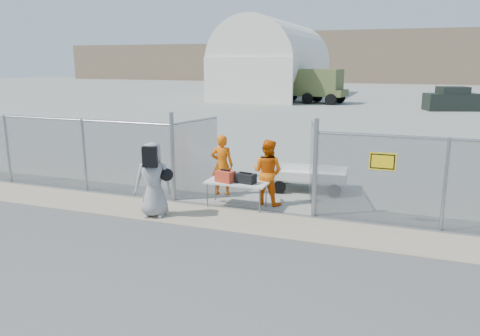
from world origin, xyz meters
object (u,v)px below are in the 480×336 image
at_px(visitor, 153,180).
at_px(utility_trailer, 309,179).
at_px(folding_table, 237,195).
at_px(security_worker_left, 222,165).
at_px(security_worker_right, 268,172).

bearing_deg(visitor, utility_trailer, 32.92).
relative_size(folding_table, security_worker_left, 0.93).
distance_m(security_worker_right, utility_trailer, 2.04).
height_order(security_worker_left, security_worker_right, security_worker_right).
xyz_separation_m(visitor, utility_trailer, (3.17, 3.79, -0.60)).
bearing_deg(security_worker_left, security_worker_right, 156.97).
xyz_separation_m(folding_table, utility_trailer, (1.46, 2.38, 0.00)).
relative_size(security_worker_left, visitor, 0.94).
distance_m(folding_table, security_worker_right, 1.05).
distance_m(security_worker_left, utility_trailer, 2.73).
height_order(security_worker_right, utility_trailer, security_worker_right).
relative_size(security_worker_right, utility_trailer, 0.62).
xyz_separation_m(security_worker_left, utility_trailer, (2.29, 1.39, -0.54)).
bearing_deg(visitor, security_worker_right, 22.59).
xyz_separation_m(security_worker_right, utility_trailer, (0.78, 1.80, -0.55)).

